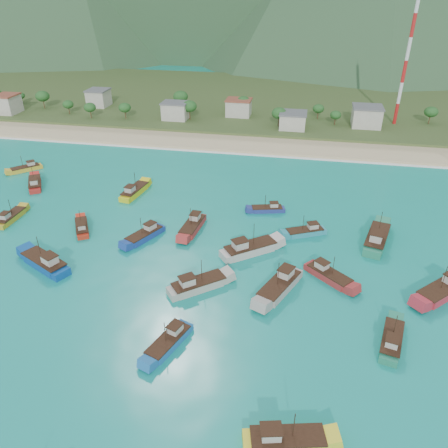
% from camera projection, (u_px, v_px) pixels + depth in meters
% --- Properties ---
extents(ground, '(600.00, 600.00, 0.00)m').
position_uv_depth(ground, '(171.00, 281.00, 82.07)').
color(ground, '#0B817F').
rests_on(ground, ground).
extents(beach, '(400.00, 18.00, 1.20)m').
position_uv_depth(beach, '(239.00, 144.00, 149.53)').
color(beach, beige).
rests_on(beach, ground).
extents(land, '(400.00, 110.00, 2.40)m').
position_uv_depth(land, '(260.00, 101.00, 201.61)').
color(land, '#385123').
rests_on(land, ground).
extents(surf_line, '(400.00, 2.50, 0.08)m').
position_uv_depth(surf_line, '(234.00, 153.00, 141.42)').
color(surf_line, white).
rests_on(surf_line, ground).
extents(village, '(215.39, 28.81, 6.87)m').
position_uv_depth(village, '(272.00, 114.00, 164.32)').
color(village, beige).
rests_on(village, ground).
extents(vegetation, '(278.58, 26.02, 9.10)m').
position_uv_depth(vegetation, '(252.00, 110.00, 167.56)').
color(vegetation, '#235623').
rests_on(vegetation, ground).
extents(radio_tower, '(1.20, 1.20, 45.24)m').
position_uv_depth(radio_tower, '(406.00, 60.00, 153.33)').
color(radio_tower, red).
rests_on(radio_tower, ground).
extents(boat_0, '(4.15, 10.77, 6.21)m').
position_uv_depth(boat_0, '(193.00, 227.00, 98.41)').
color(boat_0, '#B52E2C').
rests_on(boat_0, ground).
extents(boat_1, '(4.97, 9.89, 5.61)m').
position_uv_depth(boat_1, '(391.00, 341.00, 67.65)').
color(boat_1, '#1D7657').
rests_on(boat_1, ground).
extents(boat_2, '(9.36, 6.38, 5.38)m').
position_uv_depth(boat_2, '(305.00, 232.00, 96.54)').
color(boat_2, teal).
rests_on(boat_2, ground).
extents(boat_3, '(12.23, 8.58, 7.05)m').
position_uv_depth(boat_3, '(45.00, 263.00, 85.58)').
color(boat_3, '#0C4491').
rests_on(boat_3, ground).
extents(boat_4, '(7.78, 10.13, 5.94)m').
position_uv_depth(boat_4, '(35.00, 184.00, 118.68)').
color(boat_4, '#B2231E').
rests_on(boat_4, ground).
extents(boat_7, '(4.74, 10.98, 6.28)m').
position_uv_depth(boat_7, '(135.00, 192.00, 114.36)').
color(boat_7, yellow).
rests_on(boat_7, ground).
extents(boat_8, '(5.80, 9.74, 5.53)m').
position_uv_depth(boat_8, '(169.00, 342.00, 67.46)').
color(boat_8, '#1F65AC').
rests_on(boat_8, ground).
extents(boat_11, '(8.52, 4.32, 4.83)m').
position_uv_depth(boat_11, '(268.00, 210.00, 106.15)').
color(boat_11, navy).
rests_on(boat_11, ground).
extents(boat_12, '(2.83, 9.18, 5.41)m').
position_uv_depth(boat_12, '(11.00, 218.00, 102.32)').
color(boat_12, gold).
rests_on(boat_12, ground).
extents(boat_13, '(7.01, 13.35, 7.57)m').
position_uv_depth(boat_13, '(377.00, 239.00, 93.20)').
color(boat_13, '#217D5C').
rests_on(boat_13, ground).
extents(boat_14, '(6.92, 10.13, 5.82)m').
position_uv_depth(boat_14, '(145.00, 236.00, 95.16)').
color(boat_14, '#1B3C93').
rests_on(boat_14, ground).
extents(boat_15, '(10.58, 9.44, 6.49)m').
position_uv_depth(boat_15, '(198.00, 285.00, 79.64)').
color(boat_15, '#AAA599').
rests_on(boat_15, ground).
extents(boat_16, '(9.42, 8.64, 5.84)m').
position_uv_depth(boat_16, '(328.00, 276.00, 82.35)').
color(boat_16, maroon).
rests_on(boat_16, ground).
extents(boat_18, '(6.52, 8.75, 5.10)m').
position_uv_depth(boat_18, '(82.00, 228.00, 98.24)').
color(boat_18, red).
rests_on(boat_18, ground).
extents(boat_21, '(11.03, 10.87, 7.06)m').
position_uv_depth(boat_21, '(443.00, 291.00, 78.03)').
color(boat_21, '#B52937').
rests_on(boat_21, ground).
extents(boat_24, '(8.02, 12.23, 6.99)m').
position_uv_depth(boat_24, '(280.00, 286.00, 79.20)').
color(boat_24, '#A59D96').
rests_on(boat_24, ground).
extents(boat_25, '(10.63, 5.24, 6.03)m').
position_uv_depth(boat_25, '(286.00, 440.00, 53.07)').
color(boat_25, yellow).
rests_on(boat_25, ground).
extents(boat_26, '(7.87, 8.15, 5.17)m').
position_uv_depth(boat_26, '(26.00, 169.00, 128.53)').
color(boat_26, gold).
rests_on(boat_26, ground).
extents(boat_27, '(11.77, 10.21, 7.15)m').
position_uv_depth(boat_27, '(249.00, 249.00, 89.91)').
color(boat_27, '#C0B3AC').
rests_on(boat_27, ground).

